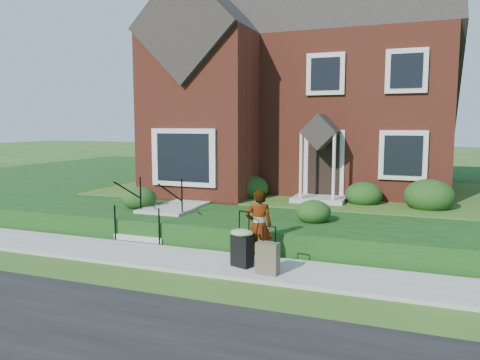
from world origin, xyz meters
The scene contains 10 objects.
ground centered at (0.00, 0.00, 0.00)m, with size 120.00×120.00×0.00m, color #2D5119.
sidewalk centered at (0.00, 0.00, 0.04)m, with size 60.00×1.60×0.08m, color #9E9B93.
terrace centered at (4.00, 10.90, 0.30)m, with size 44.00×20.00×0.60m, color #12380F.
walkway centered at (-2.50, 5.00, 0.63)m, with size 1.20×6.00×0.06m, color #9E9B93.
main_house centered at (-0.21, 9.61, 5.26)m, with size 10.40×10.20×9.40m.
front_steps centered at (-2.50, 1.84, 0.47)m, with size 1.40×2.02×1.50m.
foundation_shrubs centered at (-0.05, 4.90, 1.04)m, with size 9.96×4.03×0.98m.
woman centered at (0.93, 0.29, 0.88)m, with size 0.58×0.38×1.59m, color #999999.
suitcase_black centered at (0.70, -0.12, 0.53)m, with size 0.59×0.54×1.17m.
suitcase_olive centered at (1.35, -0.38, 0.40)m, with size 0.46×0.28×0.96m.
Camera 1 is at (4.08, -8.97, 3.03)m, focal length 35.00 mm.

